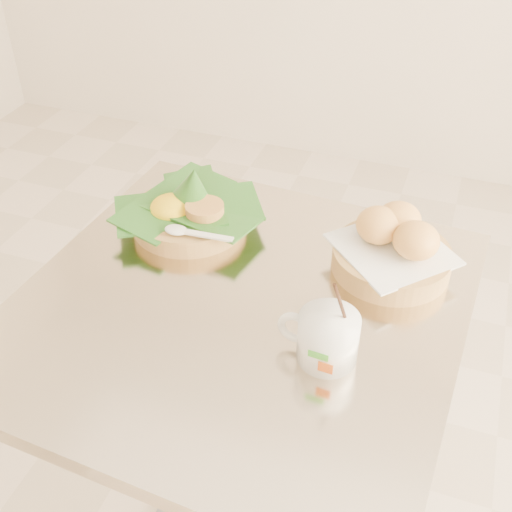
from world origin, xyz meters
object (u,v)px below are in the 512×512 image
(rice_basket, at_px, (189,209))
(bread_basket, at_px, (394,247))
(cafe_table, at_px, (241,393))
(coffee_mug, at_px, (326,337))

(rice_basket, relative_size, bread_basket, 1.10)
(cafe_table, relative_size, coffee_mug, 4.90)
(rice_basket, relative_size, coffee_mug, 1.74)
(cafe_table, height_order, coffee_mug, coffee_mug)
(bread_basket, bearing_deg, coffee_mug, -102.28)
(cafe_table, relative_size, bread_basket, 3.11)
(rice_basket, xyz_separation_m, bread_basket, (0.38, 0.00, 0.01))
(cafe_table, distance_m, rice_basket, 0.35)
(bread_basket, relative_size, coffee_mug, 1.58)
(rice_basket, bearing_deg, cafe_table, -46.16)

